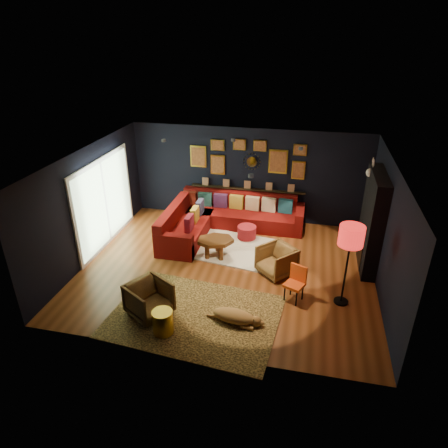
% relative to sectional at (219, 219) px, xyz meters
% --- Properties ---
extents(floor, '(6.50, 6.50, 0.00)m').
position_rel_sectional_xyz_m(floor, '(0.61, -1.81, -0.32)').
color(floor, brown).
rests_on(floor, ground).
extents(room_walls, '(6.50, 6.50, 6.50)m').
position_rel_sectional_xyz_m(room_walls, '(0.61, -1.81, 1.27)').
color(room_walls, black).
rests_on(room_walls, ground).
extents(sectional, '(3.41, 2.69, 0.86)m').
position_rel_sectional_xyz_m(sectional, '(0.00, 0.00, 0.00)').
color(sectional, '#660A10').
rests_on(sectional, ground).
extents(ledge, '(3.20, 0.12, 0.04)m').
position_rel_sectional_xyz_m(ledge, '(0.61, 0.87, 0.60)').
color(ledge, black).
rests_on(ledge, room_walls).
extents(gallery_wall, '(3.15, 0.04, 1.02)m').
position_rel_sectional_xyz_m(gallery_wall, '(0.60, 0.91, 1.48)').
color(gallery_wall, gold).
rests_on(gallery_wall, room_walls).
extents(sunburst_mirror, '(0.47, 0.16, 0.47)m').
position_rel_sectional_xyz_m(sunburst_mirror, '(0.71, 0.91, 1.38)').
color(sunburst_mirror, silver).
rests_on(sunburst_mirror, room_walls).
extents(fireplace, '(0.31, 1.60, 2.20)m').
position_rel_sectional_xyz_m(fireplace, '(3.71, -0.91, 0.70)').
color(fireplace, black).
rests_on(fireplace, ground).
extents(deer_head, '(0.50, 0.28, 0.45)m').
position_rel_sectional_xyz_m(deer_head, '(3.75, -0.41, 1.73)').
color(deer_head, white).
rests_on(deer_head, fireplace).
extents(sliding_door, '(0.06, 2.80, 2.20)m').
position_rel_sectional_xyz_m(sliding_door, '(-2.60, -1.21, 0.78)').
color(sliding_door, white).
rests_on(sliding_door, ground).
extents(ceiling_spots, '(3.30, 2.50, 0.06)m').
position_rel_sectional_xyz_m(ceiling_spots, '(0.61, -1.01, 2.24)').
color(ceiling_spots, black).
rests_on(ceiling_spots, room_walls).
extents(shag_rug, '(2.47, 1.96, 0.03)m').
position_rel_sectional_xyz_m(shag_rug, '(0.40, -0.89, -0.31)').
color(shag_rug, silver).
rests_on(shag_rug, ground).
extents(leopard_rug, '(3.34, 2.53, 0.02)m').
position_rel_sectional_xyz_m(leopard_rug, '(0.36, -3.61, -0.31)').
color(leopard_rug, tan).
rests_on(leopard_rug, ground).
extents(coffee_table, '(1.06, 0.92, 0.45)m').
position_rel_sectional_xyz_m(coffee_table, '(0.24, -1.36, 0.06)').
color(coffee_table, '#582914').
rests_on(coffee_table, shag_rug).
extents(pouf, '(0.49, 0.49, 0.32)m').
position_rel_sectional_xyz_m(pouf, '(0.81, -0.31, -0.13)').
color(pouf, maroon).
rests_on(pouf, shag_rug).
extents(armchair_left, '(0.96, 0.97, 0.75)m').
position_rel_sectional_xyz_m(armchair_left, '(-0.49, -3.71, 0.05)').
color(armchair_left, '#BE823E').
rests_on(armchair_left, ground).
extents(armchair_right, '(0.97, 0.97, 0.73)m').
position_rel_sectional_xyz_m(armchair_right, '(1.73, -1.79, 0.04)').
color(armchair_right, '#BE823E').
rests_on(armchair_right, ground).
extents(gold_stool, '(0.37, 0.37, 0.47)m').
position_rel_sectional_xyz_m(gold_stool, '(-0.06, -4.16, -0.09)').
color(gold_stool, gold).
rests_on(gold_stool, ground).
extents(orange_chair, '(0.47, 0.47, 0.75)m').
position_rel_sectional_xyz_m(orange_chair, '(2.19, -2.63, 0.12)').
color(orange_chair, black).
rests_on(orange_chair, ground).
extents(floor_lamp, '(0.47, 0.47, 1.71)m').
position_rel_sectional_xyz_m(floor_lamp, '(3.11, -2.55, 1.12)').
color(floor_lamp, black).
rests_on(floor_lamp, ground).
extents(dog, '(1.17, 0.69, 0.35)m').
position_rel_sectional_xyz_m(dog, '(1.12, -3.61, -0.13)').
color(dog, '#A7713B').
rests_on(dog, leopard_rug).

